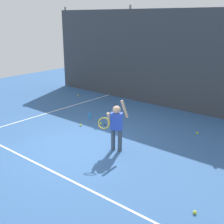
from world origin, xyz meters
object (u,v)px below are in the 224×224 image
at_px(tennis_ball_0, 78,95).
at_px(tennis_ball_6, 195,212).
at_px(tennis_ball_2, 197,133).
at_px(tennis_player, 116,124).
at_px(tennis_ball_1, 101,124).
at_px(water_bottle, 90,116).
at_px(tennis_ball_5, 81,125).

xyz_separation_m(tennis_ball_0, tennis_ball_6, (7.46, -4.31, 0.00)).
bearing_deg(tennis_ball_0, tennis_ball_2, -7.56).
bearing_deg(tennis_player, tennis_ball_2, 30.81).
bearing_deg(tennis_ball_2, tennis_ball_1, -155.34).
relative_size(water_bottle, tennis_ball_0, 3.33).
distance_m(water_bottle, tennis_ball_0, 3.15).
bearing_deg(tennis_ball_6, tennis_ball_0, 149.96).
height_order(tennis_player, tennis_ball_1, tennis_player).
bearing_deg(tennis_ball_0, tennis_player, -33.94).
xyz_separation_m(tennis_ball_1, tennis_ball_6, (4.29, -2.28, 0.00)).
bearing_deg(water_bottle, tennis_ball_2, 18.08).
height_order(tennis_ball_0, tennis_ball_1, same).
relative_size(tennis_ball_0, tennis_ball_1, 1.00).
height_order(tennis_ball_5, tennis_ball_6, same).
relative_size(water_bottle, tennis_ball_6, 3.33).
bearing_deg(water_bottle, tennis_player, -30.69).
height_order(tennis_ball_0, tennis_ball_6, same).
relative_size(tennis_ball_0, tennis_ball_2, 1.00).
bearing_deg(tennis_ball_6, tennis_ball_1, 151.96).
distance_m(water_bottle, tennis_ball_1, 0.67).
height_order(water_bottle, tennis_ball_6, water_bottle).
height_order(tennis_player, tennis_ball_6, tennis_player).
height_order(tennis_player, water_bottle, tennis_player).
height_order(water_bottle, tennis_ball_2, water_bottle).
bearing_deg(tennis_player, tennis_ball_5, 127.33).
height_order(tennis_ball_0, tennis_ball_5, same).
relative_size(tennis_ball_1, tennis_ball_5, 1.00).
height_order(water_bottle, tennis_ball_1, water_bottle).
relative_size(tennis_ball_2, tennis_ball_6, 1.00).
bearing_deg(tennis_ball_2, tennis_ball_6, -66.04).
bearing_deg(tennis_ball_1, water_bottle, 166.84).
height_order(tennis_player, tennis_ball_2, tennis_player).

